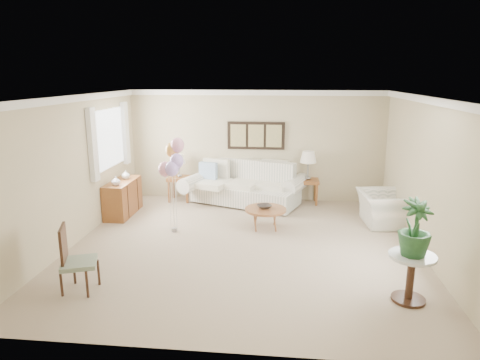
{
  "coord_description": "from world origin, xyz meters",
  "views": [
    {
      "loc": [
        0.67,
        -7.02,
        2.93
      ],
      "look_at": [
        -0.13,
        0.6,
        1.05
      ],
      "focal_mm": 32.0,
      "sensor_mm": 36.0,
      "label": 1
    }
  ],
  "objects": [
    {
      "name": "sofa",
      "position": [
        -0.22,
        2.58,
        0.39
      ],
      "size": [
        3.03,
        1.81,
        1.0
      ],
      "color": "white",
      "rests_on": "ground"
    },
    {
      "name": "accent_chair",
      "position": [
        -2.18,
        -1.83,
        0.49
      ],
      "size": [
        0.59,
        0.59,
        0.94
      ],
      "color": "gray",
      "rests_on": "ground"
    },
    {
      "name": "decor_bowl",
      "position": [
        0.31,
        0.95,
        0.44
      ],
      "size": [
        0.37,
        0.37,
        0.07
      ],
      "primitive_type": "imported",
      "rotation": [
        0.0,
        0.0,
        0.4
      ],
      "color": "#29231F",
      "rests_on": "coffee_table"
    },
    {
      "name": "side_table",
      "position": [
        2.37,
        -1.64,
        0.5
      ],
      "size": [
        0.61,
        0.61,
        0.66
      ],
      "color": "silver",
      "rests_on": "ground"
    },
    {
      "name": "balloon_cluster",
      "position": [
        -1.38,
        0.56,
        1.42
      ],
      "size": [
        0.47,
        0.52,
        1.81
      ],
      "color": "gray",
      "rests_on": "ground"
    },
    {
      "name": "lamp_right",
      "position": [
        1.22,
        2.76,
        1.08
      ],
      "size": [
        0.38,
        0.38,
        0.66
      ],
      "color": "gray",
      "rests_on": "end_table_right"
    },
    {
      "name": "room_shell",
      "position": [
        -0.11,
        0.09,
        1.63
      ],
      "size": [
        6.04,
        6.04,
        2.6
      ],
      "color": "#C8B68F",
      "rests_on": "ground"
    },
    {
      "name": "coffee_table",
      "position": [
        0.33,
        0.94,
        0.38
      ],
      "size": [
        0.81,
        0.81,
        0.41
      ],
      "color": "brown",
      "rests_on": "ground"
    },
    {
      "name": "armchair",
      "position": [
        2.66,
        1.43,
        0.33
      ],
      "size": [
        0.96,
        1.08,
        0.66
      ],
      "primitive_type": "imported",
      "rotation": [
        0.0,
        0.0,
        1.65
      ],
      "color": "white",
      "rests_on": "ground"
    },
    {
      "name": "end_table_right",
      "position": [
        1.22,
        2.76,
        0.48
      ],
      "size": [
        0.53,
        0.48,
        0.57
      ],
      "color": "#8F5D27",
      "rests_on": "ground"
    },
    {
      "name": "potted_plant",
      "position": [
        2.35,
        -1.66,
        1.04
      ],
      "size": [
        0.55,
        0.55,
        0.75
      ],
      "primitive_type": "imported",
      "rotation": [
        0.0,
        0.0,
        0.39
      ],
      "color": "#1F4525",
      "rests_on": "side_table"
    },
    {
      "name": "credenza",
      "position": [
        -2.76,
        1.5,
        0.37
      ],
      "size": [
        0.46,
        1.2,
        0.74
      ],
      "color": "#8F5D27",
      "rests_on": "ground"
    },
    {
      "name": "ground_plane",
      "position": [
        0.0,
        0.0,
        0.0
      ],
      "size": [
        6.0,
        6.0,
        0.0
      ],
      "primitive_type": "plane",
      "color": "tan"
    },
    {
      "name": "wall_art_triptych",
      "position": [
        0.0,
        2.96,
        1.55
      ],
      "size": [
        1.35,
        0.06,
        0.65
      ],
      "color": "black",
      "rests_on": "ground"
    },
    {
      "name": "vase_sage",
      "position": [
        -2.74,
        1.7,
        0.83
      ],
      "size": [
        0.2,
        0.2,
        0.19
      ],
      "primitive_type": "imported",
      "rotation": [
        0.0,
        0.0,
        0.14
      ],
      "color": "beige",
      "rests_on": "credenza"
    },
    {
      "name": "vase_white",
      "position": [
        -2.74,
        1.14,
        0.84
      ],
      "size": [
        0.22,
        0.22,
        0.19
      ],
      "primitive_type": "imported",
      "rotation": [
        0.0,
        0.0,
        -0.22
      ],
      "color": "silver",
      "rests_on": "credenza"
    },
    {
      "name": "lamp_left",
      "position": [
        -1.79,
        2.65,
        1.0
      ],
      "size": [
        0.31,
        0.31,
        0.54
      ],
      "color": "gray",
      "rests_on": "end_table_left"
    },
    {
      "name": "end_table_left",
      "position": [
        -1.79,
        2.65,
        0.49
      ],
      "size": [
        0.54,
        0.49,
        0.59
      ],
      "color": "#8F5D27",
      "rests_on": "ground"
    }
  ]
}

